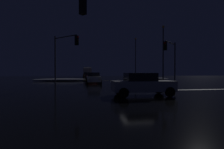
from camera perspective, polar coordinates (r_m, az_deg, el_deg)
ground at (r=15.89m, az=7.52°, el=-5.29°), size 120.00×120.00×0.10m
stop_line_north at (r=23.18m, az=2.17°, el=-3.25°), size 0.35×12.85×0.01m
centre_line_ns at (r=34.61m, az=-1.58°, el=-1.93°), size 22.00×0.15×0.01m
crosswalk_bar_east at (r=19.48m, az=29.65°, el=-4.11°), size 12.85×0.40×0.01m
snow_bank_left_curb at (r=34.13m, az=-15.52°, el=-1.62°), size 10.67×1.50×0.45m
snow_bank_right_curb at (r=36.31m, az=11.65°, el=-1.39°), size 8.16×1.50×0.55m
sedan_white at (r=25.64m, az=-5.88°, el=-1.08°), size 2.02×4.33×1.57m
sedan_red at (r=32.13m, az=-6.42°, el=-0.71°), size 2.02×4.33×1.57m
sedan_black at (r=37.84m, az=-7.20°, el=-0.50°), size 2.02×4.33×1.57m
sedan_blue at (r=44.37m, az=-7.39°, el=-0.31°), size 2.02×4.33×1.57m
sedan_orange at (r=50.21m, az=-7.98°, el=-0.19°), size 2.02×4.33×1.57m
box_truck at (r=57.30m, az=-7.87°, el=0.83°), size 2.68×8.28×3.08m
sedan_silver_crossing at (r=12.61m, az=9.54°, el=-2.98°), size 4.33×2.02×1.57m
traffic_signal_sw at (r=9.31m, az=-22.06°, el=18.47°), size 3.72×3.72×6.42m
traffic_signal_nw at (r=22.16m, az=-14.96°, el=7.35°), size 3.03×3.03×6.07m
traffic_signal_ne at (r=24.70m, az=18.15°, el=6.09°), size 3.03×3.03×5.70m
streetlamp_right_far at (r=46.39m, az=7.46°, el=6.00°), size 0.44×0.44×10.32m
streetlamp_right_near at (r=31.42m, az=15.88°, el=7.63°), size 0.44×0.44×9.40m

